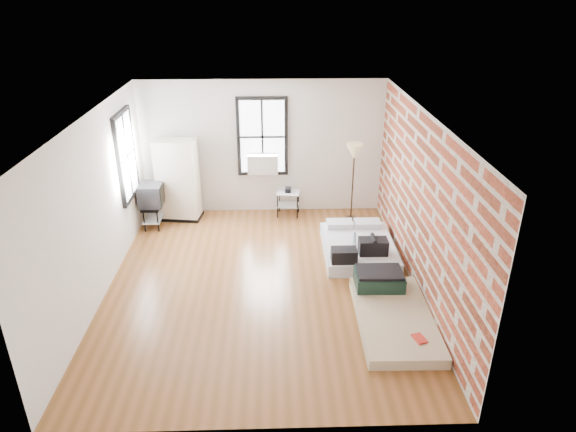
{
  "coord_description": "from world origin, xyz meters",
  "views": [
    {
      "loc": [
        0.2,
        -7.22,
        4.59
      ],
      "look_at": [
        0.44,
        0.3,
        1.09
      ],
      "focal_mm": 32.0,
      "sensor_mm": 36.0,
      "label": 1
    }
  ],
  "objects_px": {
    "wardrobe": "(178,180)",
    "mattress_bare": "(391,308)",
    "side_table": "(288,197)",
    "floor_lamp": "(354,155)",
    "tv_stand": "(152,196)",
    "mattress_main": "(358,247)"
  },
  "relations": [
    {
      "from": "mattress_main",
      "to": "wardrobe",
      "type": "relative_size",
      "value": 1.02
    },
    {
      "from": "mattress_main",
      "to": "mattress_bare",
      "type": "relative_size",
      "value": 0.84
    },
    {
      "from": "tv_stand",
      "to": "floor_lamp",
      "type": "bearing_deg",
      "value": 2.57
    },
    {
      "from": "wardrobe",
      "to": "mattress_bare",
      "type": "bearing_deg",
      "value": -36.7
    },
    {
      "from": "mattress_main",
      "to": "floor_lamp",
      "type": "height_order",
      "value": "floor_lamp"
    },
    {
      "from": "mattress_bare",
      "to": "floor_lamp",
      "type": "height_order",
      "value": "floor_lamp"
    },
    {
      "from": "mattress_bare",
      "to": "side_table",
      "type": "distance_m",
      "value": 3.93
    },
    {
      "from": "wardrobe",
      "to": "side_table",
      "type": "height_order",
      "value": "wardrobe"
    },
    {
      "from": "mattress_main",
      "to": "tv_stand",
      "type": "height_order",
      "value": "tv_stand"
    },
    {
      "from": "wardrobe",
      "to": "tv_stand",
      "type": "xyz_separation_m",
      "value": [
        -0.48,
        -0.37,
        -0.2
      ]
    },
    {
      "from": "wardrobe",
      "to": "side_table",
      "type": "bearing_deg",
      "value": 9.41
    },
    {
      "from": "mattress_main",
      "to": "side_table",
      "type": "bearing_deg",
      "value": 125.24
    },
    {
      "from": "wardrobe",
      "to": "tv_stand",
      "type": "distance_m",
      "value": 0.63
    },
    {
      "from": "wardrobe",
      "to": "floor_lamp",
      "type": "relative_size",
      "value": 1.04
    },
    {
      "from": "mattress_main",
      "to": "mattress_bare",
      "type": "bearing_deg",
      "value": -84.27
    },
    {
      "from": "wardrobe",
      "to": "tv_stand",
      "type": "height_order",
      "value": "wardrobe"
    },
    {
      "from": "mattress_main",
      "to": "wardrobe",
      "type": "bearing_deg",
      "value": 154.49
    },
    {
      "from": "mattress_main",
      "to": "side_table",
      "type": "distance_m",
      "value": 2.15
    },
    {
      "from": "floor_lamp",
      "to": "wardrobe",
      "type": "bearing_deg",
      "value": 177.13
    },
    {
      "from": "mattress_bare",
      "to": "wardrobe",
      "type": "distance_m",
      "value": 5.18
    },
    {
      "from": "mattress_bare",
      "to": "floor_lamp",
      "type": "bearing_deg",
      "value": 92.65
    },
    {
      "from": "wardrobe",
      "to": "tv_stand",
      "type": "bearing_deg",
      "value": -134.44
    }
  ]
}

